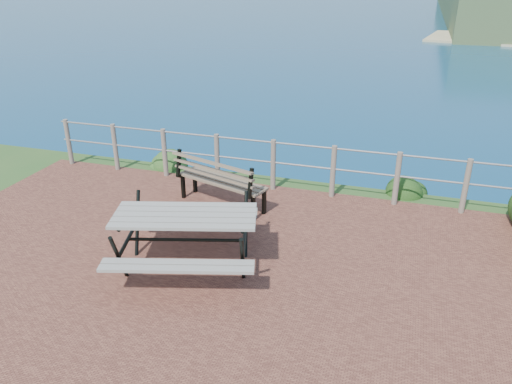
# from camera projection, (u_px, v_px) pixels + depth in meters

# --- Properties ---
(ground) EXTENTS (10.00, 7.00, 0.12)m
(ground) POSITION_uv_depth(u_px,v_px,m) (207.00, 284.00, 6.84)
(ground) COLOR brown
(ground) RESTS_ON ground
(safety_railing) EXTENTS (9.40, 0.10, 1.00)m
(safety_railing) POSITION_uv_depth(u_px,v_px,m) (273.00, 162.00, 9.52)
(safety_railing) COLOR #6B5B4C
(safety_railing) RESTS_ON ground
(picnic_table) EXTENTS (2.12, 1.66, 0.83)m
(picnic_table) POSITION_uv_depth(u_px,v_px,m) (186.00, 235.00, 7.02)
(picnic_table) COLOR gray
(picnic_table) RESTS_ON ground
(park_bench) EXTENTS (1.79, 0.95, 0.98)m
(park_bench) POSITION_uv_depth(u_px,v_px,m) (222.00, 173.00, 8.81)
(park_bench) COLOR brown
(park_bench) RESTS_ON ground
(shrub_lip_west) EXTENTS (0.77, 0.77, 0.51)m
(shrub_lip_west) POSITION_uv_depth(u_px,v_px,m) (160.00, 166.00, 10.93)
(shrub_lip_west) COLOR #1B491B
(shrub_lip_west) RESTS_ON ground
(shrub_lip_east) EXTENTS (0.77, 0.77, 0.51)m
(shrub_lip_east) POSITION_uv_depth(u_px,v_px,m) (406.00, 191.00, 9.70)
(shrub_lip_east) COLOR #1D3C12
(shrub_lip_east) RESTS_ON ground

